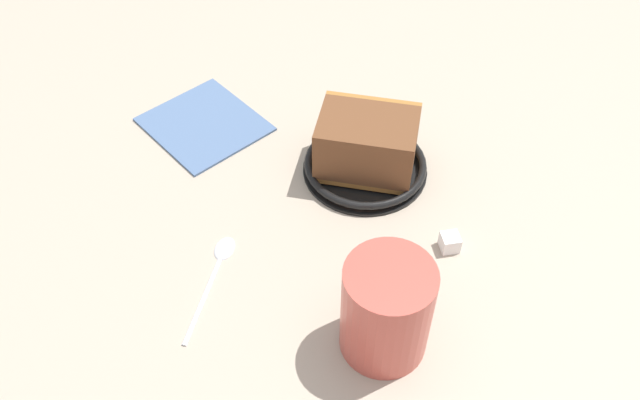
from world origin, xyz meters
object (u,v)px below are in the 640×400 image
Objects in this scene: teaspoon at (217,263)px; sugar_cube at (450,242)px; cake_slice at (367,143)px; tea_mug at (385,308)px; small_plate at (365,166)px; folded_napkin at (204,123)px.

teaspoon is 5.95× the size of sugar_cube.
cake_slice is 21.72cm from tea_mug.
sugar_cube is (-2.11, 13.30, 0.13)cm from small_plate.
teaspoon is (19.47, 5.20, -3.60)cm from cake_slice.
cake_slice is 20.47cm from teaspoon.
tea_mug reaches higher than folded_napkin.
small_plate is at bearing -165.52° from teaspoon.
small_plate is 1.38× the size of tea_mug.
tea_mug reaches higher than cake_slice.
tea_mug is 0.77× the size of folded_napkin.
folded_napkin is 32.43cm from sugar_cube.
tea_mug reaches higher than small_plate.
folded_napkin is (4.02, -34.60, -4.78)cm from tea_mug.
tea_mug is at bearing 125.08° from teaspoon.
sugar_cube is at bearing 118.27° from folded_napkin.
teaspoon is 22.98cm from sugar_cube.
small_plate is at bearing -115.49° from tea_mug.
cake_slice is at bearing -165.05° from teaspoon.
sugar_cube is (-1.94, 13.52, -3.06)cm from cake_slice.
folded_napkin is at bearing -49.04° from small_plate.
tea_mug is 18.17cm from teaspoon.
sugar_cube is at bearing 99.03° from small_plate.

